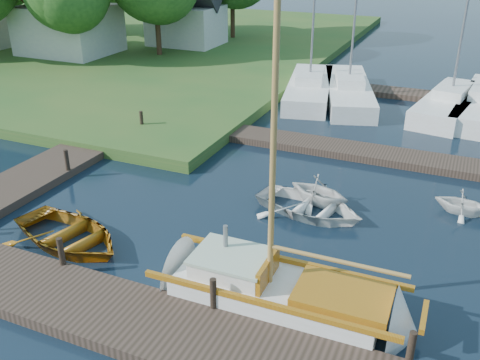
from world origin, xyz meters
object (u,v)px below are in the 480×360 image
at_px(mooring_post_4, 67,160).
at_px(dinghy, 68,231).
at_px(marina_boat_0, 310,87).
at_px(tender_c, 310,203).
at_px(mooring_post_2, 213,293).
at_px(house_c, 186,16).
at_px(marina_boat_2, 450,102).
at_px(house_a, 67,17).
at_px(sailboat, 283,296).
at_px(mooring_post_5, 142,120).
at_px(mooring_post_1, 61,251).
at_px(tender_d, 464,201).
at_px(marina_boat_1, 348,89).
at_px(mooring_post_3, 411,348).
at_px(tender_b, 319,189).

xyz_separation_m(mooring_post_4, dinghy, (3.12, -3.73, -0.29)).
bearing_deg(marina_boat_0, tender_c, -175.55).
bearing_deg(mooring_post_2, house_c, 119.86).
xyz_separation_m(marina_boat_0, marina_boat_2, (7.32, 0.07, -0.00)).
bearing_deg(house_a, tender_c, -34.41).
xyz_separation_m(sailboat, tender_c, (-0.81, 4.86, 0.03)).
height_order(mooring_post_5, sailboat, sailboat).
xyz_separation_m(sailboat, house_c, (-16.90, 25.99, 2.24)).
bearing_deg(dinghy, mooring_post_1, -131.31).
relative_size(tender_c, marina_boat_0, 0.31).
xyz_separation_m(mooring_post_2, house_a, (-21.50, 21.00, 2.26)).
xyz_separation_m(mooring_post_5, tender_d, (13.67, -2.10, -0.23)).
distance_m(tender_c, marina_boat_2, 13.44).
bearing_deg(tender_d, dinghy, 128.60).
distance_m(marina_boat_1, marina_boat_2, 5.25).
height_order(mooring_post_3, marina_boat_0, marina_boat_0).
xyz_separation_m(dinghy, house_a, (-16.12, 19.73, 2.55)).
distance_m(mooring_post_3, house_a, 33.50).
bearing_deg(marina_boat_2, tender_b, 174.63).
height_order(tender_c, house_a, house_a).
distance_m(mooring_post_1, mooring_post_3, 9.00).
xyz_separation_m(dinghy, marina_boat_0, (2.03, 17.55, 0.16)).
bearing_deg(mooring_post_2, house_a, 135.67).
bearing_deg(sailboat, mooring_post_1, -171.10).
height_order(mooring_post_1, sailboat, sailboat).
bearing_deg(mooring_post_3, tender_b, 119.87).
bearing_deg(marina_boat_1, tender_b, 171.49).
bearing_deg(mooring_post_4, house_c, 107.65).
bearing_deg(tender_b, sailboat, -157.28).
bearing_deg(tender_c, house_a, 67.00).
xyz_separation_m(mooring_post_4, house_c, (-7.00, 22.00, 1.88)).
relative_size(mooring_post_1, mooring_post_3, 1.00).
height_order(dinghy, tender_b, tender_b).
relative_size(mooring_post_5, marina_boat_1, 0.08).
height_order(mooring_post_1, dinghy, mooring_post_1).
bearing_deg(house_c, sailboat, -56.97).
bearing_deg(marina_boat_0, mooring_post_4, 147.08).
relative_size(mooring_post_1, marina_boat_1, 0.08).
distance_m(marina_boat_1, house_c, 16.37).
xyz_separation_m(mooring_post_2, mooring_post_5, (-8.50, 10.00, 0.00)).
relative_size(mooring_post_2, marina_boat_0, 0.07).
relative_size(tender_d, marina_boat_0, 0.15).
relative_size(tender_d, house_c, 0.34).
xyz_separation_m(mooring_post_2, house_c, (-15.50, 27.00, 1.88)).
bearing_deg(mooring_post_4, mooring_post_1, -51.34).
distance_m(tender_d, house_c, 28.22).
bearing_deg(dinghy, tender_b, -34.53).
distance_m(mooring_post_3, house_c, 33.65).
relative_size(mooring_post_4, dinghy, 0.20).
bearing_deg(mooring_post_5, marina_boat_2, 35.45).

